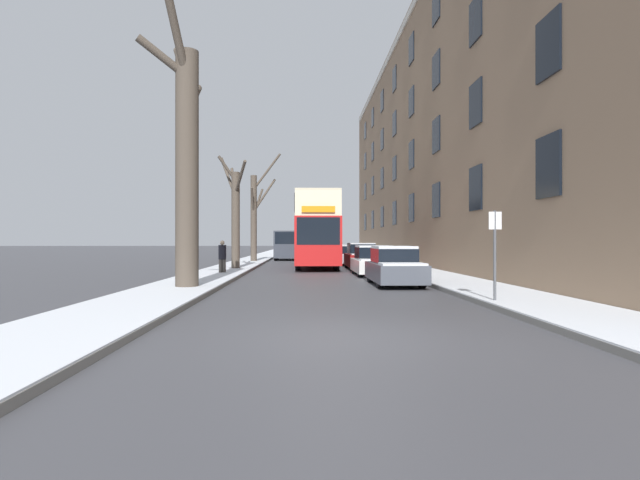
{
  "coord_description": "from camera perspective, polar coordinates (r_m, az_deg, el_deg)",
  "views": [
    {
      "loc": [
        -0.84,
        -8.43,
        1.63
      ],
      "look_at": [
        0.02,
        17.14,
        1.68
      ],
      "focal_mm": 28.0,
      "sensor_mm": 36.0,
      "label": 1
    }
  ],
  "objects": [
    {
      "name": "sidewalk_right",
      "position": [
        61.72,
        3.42,
        -1.56
      ],
      "size": [
        2.56,
        130.0,
        0.16
      ],
      "color": "slate",
      "rests_on": "ground"
    },
    {
      "name": "terrace_facade_right",
      "position": [
        37.48,
        16.3,
        10.56
      ],
      "size": [
        9.1,
        54.52,
        17.14
      ],
      "color": "#8C7056",
      "rests_on": "ground"
    },
    {
      "name": "double_decker_bus",
      "position": [
        30.71,
        -0.48,
        1.47
      ],
      "size": [
        2.5,
        10.27,
        4.38
      ],
      "color": "red",
      "rests_on": "ground"
    },
    {
      "name": "parked_car_4",
      "position": [
        39.96,
        2.92,
        -1.57
      ],
      "size": [
        1.86,
        4.31,
        1.33
      ],
      "color": "navy",
      "rests_on": "ground"
    },
    {
      "name": "parked_car_2",
      "position": [
        29.08,
        4.74,
        -1.96
      ],
      "size": [
        1.7,
        4.28,
        1.51
      ],
      "color": "maroon",
      "rests_on": "ground"
    },
    {
      "name": "bare_tree_left_1",
      "position": [
        27.6,
        -9.68,
        2.97
      ],
      "size": [
        1.88,
        3.71,
        6.38
      ],
      "color": "#4C4238",
      "rests_on": "ground"
    },
    {
      "name": "parked_car_1",
      "position": [
        23.93,
        6.19,
        -2.47
      ],
      "size": [
        1.88,
        4.2,
        1.41
      ],
      "color": "silver",
      "rests_on": "ground"
    },
    {
      "name": "parked_car_3",
      "position": [
        34.14,
        3.75,
        -1.82
      ],
      "size": [
        1.87,
        4.21,
        1.33
      ],
      "color": "#9EA3AD",
      "rests_on": "ground"
    },
    {
      "name": "bare_tree_left_0",
      "position": [
        17.01,
        -15.05,
        8.94
      ],
      "size": [
        1.85,
        3.27,
        9.08
      ],
      "color": "#4C4238",
      "rests_on": "ground"
    },
    {
      "name": "parked_car_0",
      "position": [
        18.68,
        8.49,
        -3.09
      ],
      "size": [
        1.68,
        4.2,
        1.44
      ],
      "color": "#474C56",
      "rests_on": "ground"
    },
    {
      "name": "sidewalk_left",
      "position": [
        61.59,
        -5.71,
        -1.56
      ],
      "size": [
        2.56,
        130.0,
        0.16
      ],
      "color": "slate",
      "rests_on": "ground"
    },
    {
      "name": "street_sign_post",
      "position": [
        13.13,
        19.36,
        -1.21
      ],
      "size": [
        0.32,
        0.07,
        2.39
      ],
      "color": "#4C4F54",
      "rests_on": "ground"
    },
    {
      "name": "oncoming_van",
      "position": [
        43.13,
        -3.79,
        -0.51
      ],
      "size": [
        2.04,
        5.12,
        2.47
      ],
      "color": "#333842",
      "rests_on": "ground"
    },
    {
      "name": "bare_tree_left_2",
      "position": [
        37.26,
        -7.43,
        2.93
      ],
      "size": [
        2.25,
        2.64,
        8.16
      ],
      "color": "#4C4238",
      "rests_on": "ground"
    },
    {
      "name": "pedestrian_left_sidewalk",
      "position": [
        23.82,
        -11.1,
        -1.85
      ],
      "size": [
        0.36,
        0.36,
        1.66
      ],
      "rotation": [
        0.0,
        0.0,
        0.22
      ],
      "color": "#4C4742",
      "rests_on": "ground"
    },
    {
      "name": "ground_plane",
      "position": [
        8.63,
        3.74,
        -11.01
      ],
      "size": [
        320.0,
        320.0,
        0.0
      ],
      "primitive_type": "plane",
      "color": "#424247"
    }
  ]
}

